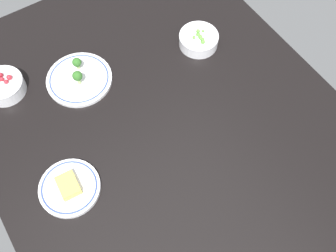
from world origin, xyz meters
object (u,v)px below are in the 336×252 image
object	(u,v)px
bowl_peas	(199,39)
plate_cheese	(69,187)
bowl_berries	(3,86)
plate_broccoli	(79,78)

from	to	relation	value
bowl_peas	plate_cheese	xyz separation A→B (cm)	(-25.02, 64.37, -1.43)
bowl_berries	plate_broccoli	bearing A→B (deg)	-113.04
bowl_berries	bowl_peas	bearing A→B (deg)	-105.81
plate_broccoli	bowl_peas	distance (cm)	44.94
bowl_peas	plate_cheese	distance (cm)	69.08
bowl_peas	bowl_berries	xyz separation A→B (cm)	(18.99, 67.07, 0.31)
plate_broccoli	plate_cheese	bearing A→B (deg)	149.17
plate_broccoli	bowl_berries	xyz separation A→B (cm)	(9.82, 23.10, 1.80)
plate_broccoli	bowl_berries	bearing A→B (deg)	66.96
plate_broccoli	plate_cheese	distance (cm)	39.81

